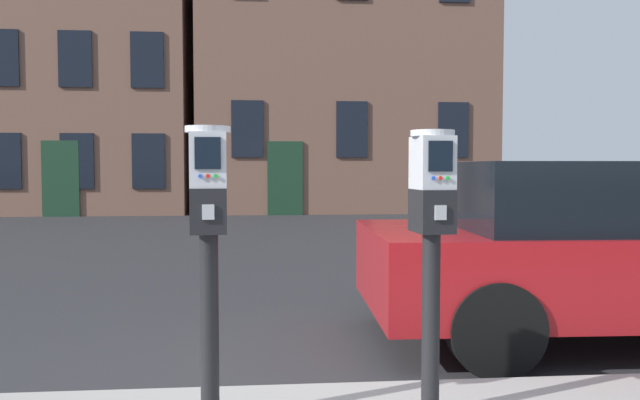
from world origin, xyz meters
name	(u,v)px	position (x,y,z in m)	size (l,w,h in m)	color
parking_meter_near_kerb	(209,220)	(-0.44, -0.31, 1.13)	(0.23, 0.26, 1.43)	black
parking_meter_twin_adjacent	(432,220)	(0.65, -0.31, 1.12)	(0.23, 0.26, 1.42)	black
parked_car_silver_sedan	(640,247)	(2.80, 1.40, 0.75)	(4.48, 1.98, 1.42)	maroon
townhouse_cream_stone	(66,31)	(-6.23, 17.42, 5.59)	(7.73, 5.20, 11.18)	brown
townhouse_green_painted	(338,8)	(2.39, 18.22, 6.68)	(8.91, 6.80, 13.35)	brown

